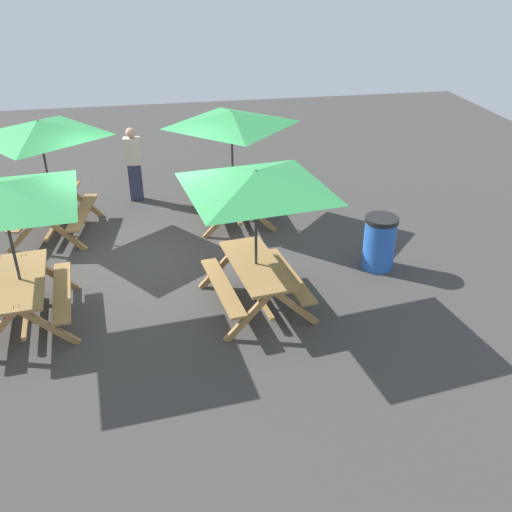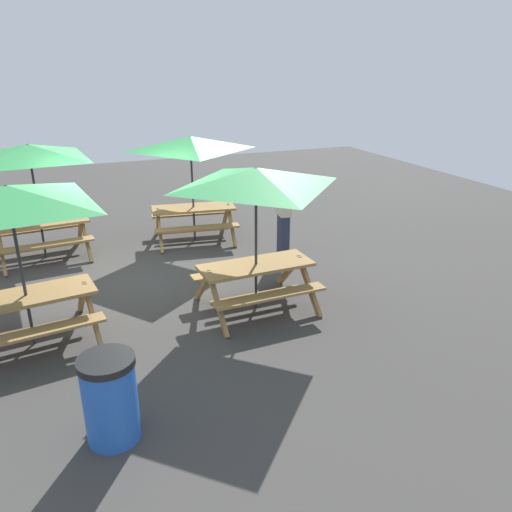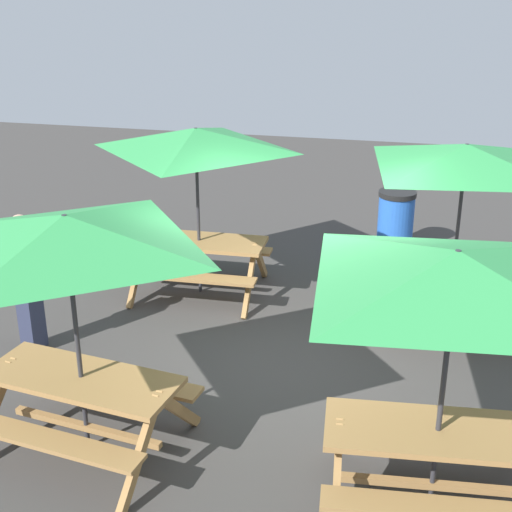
{
  "view_description": "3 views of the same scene",
  "coord_description": "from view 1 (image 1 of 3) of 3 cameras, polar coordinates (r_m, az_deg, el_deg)",
  "views": [
    {
      "loc": [
        -9.29,
        -0.26,
        5.14
      ],
      "look_at": [
        -1.68,
        -1.67,
        0.9
      ],
      "focal_mm": 40.0,
      "sensor_mm": 36.0,
      "label": 1
    },
    {
      "loc": [
        -1.05,
        -8.59,
        3.75
      ],
      "look_at": [
        1.67,
        -1.81,
        0.9
      ],
      "focal_mm": 35.0,
      "sensor_mm": 36.0,
      "label": 2
    },
    {
      "loc": [
        -1.2,
        6.83,
        4.15
      ],
      "look_at": [
        0.7,
        -1.09,
        0.9
      ],
      "focal_mm": 50.0,
      "sensor_mm": 36.0,
      "label": 3
    }
  ],
  "objects": [
    {
      "name": "picnic_table_3",
      "position": [
        8.67,
        -24.04,
        4.82
      ],
      "size": [
        2.81,
        2.81,
        2.34
      ],
      "rotation": [
        0.0,
        0.0,
        0.1
      ],
      "color": "olive",
      "rests_on": "ground"
    },
    {
      "name": "trash_bin_blue",
      "position": [
        10.34,
        12.23,
        1.34
      ],
      "size": [
        0.59,
        0.59,
        0.98
      ],
      "color": "blue",
      "rests_on": "ground"
    },
    {
      "name": "picnic_table_0",
      "position": [
        8.35,
        0.0,
        6.56
      ],
      "size": [
        2.8,
        2.8,
        2.34
      ],
      "rotation": [
        0.0,
        0.0,
        0.14
      ],
      "color": "olive",
      "rests_on": "ground"
    },
    {
      "name": "ground_plane",
      "position": [
        10.62,
        -10.6,
        -0.76
      ],
      "size": [
        24.0,
        24.0,
        0.0
      ],
      "primitive_type": "plane",
      "color": "#3D3A38",
      "rests_on": "ground"
    },
    {
      "name": "picnic_table_1",
      "position": [
        11.51,
        -2.45,
        12.81
      ],
      "size": [
        2.07,
        2.07,
        2.34
      ],
      "rotation": [
        0.0,
        0.0,
        0.03
      ],
      "color": "olive",
      "rests_on": "ground"
    },
    {
      "name": "picnic_table_2",
      "position": [
        11.55,
        -20.75,
        11.07
      ],
      "size": [
        2.26,
        2.26,
        2.34
      ],
      "rotation": [
        0.0,
        0.0,
        -0.14
      ],
      "color": "olive",
      "rests_on": "ground"
    },
    {
      "name": "person_standing",
      "position": [
        13.09,
        -12.14,
        9.13
      ],
      "size": [
        0.25,
        0.38,
        1.67
      ],
      "rotation": [
        0.0,
        0.0,
        4.63
      ],
      "color": "#2D334C",
      "rests_on": "ground"
    }
  ]
}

